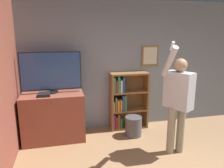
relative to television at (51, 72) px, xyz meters
name	(u,v)px	position (x,y,z in m)	size (l,w,h in m)	color
wall_back	(123,66)	(1.49, 0.30, 0.03)	(6.21, 0.09, 2.70)	gray
tv_ledge	(54,117)	(0.00, -0.09, -0.86)	(1.14, 0.58, 0.92)	brown
television	(51,72)	(0.00, 0.00, 0.00)	(1.11, 0.22, 0.78)	black
game_console	(44,94)	(-0.14, -0.18, -0.38)	(0.21, 0.24, 0.05)	black
bookshelf	(125,101)	(1.48, 0.11, -0.71)	(0.81, 0.28, 1.22)	brown
person	(178,97)	(2.04, -1.06, -0.32)	(0.61, 0.57, 1.91)	gray
waste_bin	(133,126)	(1.55, -0.28, -1.13)	(0.33, 0.33, 0.39)	#4C4C51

